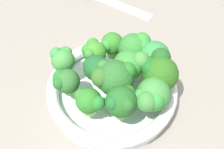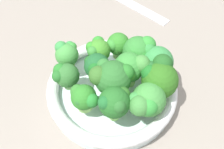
# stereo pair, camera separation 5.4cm
# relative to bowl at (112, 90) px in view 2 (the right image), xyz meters

# --- Properties ---
(ground_plane) EXTENTS (1.30, 1.30, 0.03)m
(ground_plane) POSITION_rel_bowl_xyz_m (0.03, -0.02, -0.03)
(ground_plane) COLOR gray
(bowl) EXTENTS (0.25, 0.25, 0.04)m
(bowl) POSITION_rel_bowl_xyz_m (0.00, 0.00, 0.00)
(bowl) COLOR silver
(bowl) RESTS_ON ground_plane
(broccoli_floret_0) EXTENTS (0.05, 0.05, 0.06)m
(broccoli_floret_0) POSITION_rel_bowl_xyz_m (0.06, -0.07, 0.05)
(broccoli_floret_0) COLOR #82BD68
(broccoli_floret_0) RESTS_ON bowl
(broccoli_floret_1) EXTENTS (0.07, 0.07, 0.08)m
(broccoli_floret_1) POSITION_rel_bowl_xyz_m (-0.04, 0.07, 0.06)
(broccoli_floret_1) COLOR #9BCA6E
(broccoli_floret_1) RESTS_ON bowl
(broccoli_floret_2) EXTENTS (0.05, 0.05, 0.06)m
(broccoli_floret_2) POSITION_rel_bowl_xyz_m (0.02, -0.10, 0.06)
(broccoli_floret_2) COLOR #8FBF59
(broccoli_floret_2) RESTS_ON bowl
(broccoli_floret_3) EXTENTS (0.05, 0.05, 0.06)m
(broccoli_floret_3) POSITION_rel_bowl_xyz_m (-0.02, -0.05, 0.06)
(broccoli_floret_3) COLOR #94CC62
(broccoli_floret_3) RESTS_ON bowl
(broccoli_floret_4) EXTENTS (0.06, 0.06, 0.07)m
(broccoli_floret_4) POSITION_rel_bowl_xyz_m (-0.07, 0.01, 0.06)
(broccoli_floret_4) COLOR #82BD5E
(broccoli_floret_4) RESTS_ON bowl
(broccoli_floret_5) EXTENTS (0.06, 0.05, 0.07)m
(broccoli_floret_5) POSITION_rel_bowl_xyz_m (0.05, 0.05, 0.07)
(broccoli_floret_5) COLOR #92DA61
(broccoli_floret_5) RESTS_ON bowl
(broccoli_floret_6) EXTENTS (0.07, 0.06, 0.07)m
(broccoli_floret_6) POSITION_rel_bowl_xyz_m (0.02, 0.08, 0.06)
(broccoli_floret_6) COLOR #86B852
(broccoli_floret_6) RESTS_ON bowl
(broccoli_floret_7) EXTENTS (0.07, 0.07, 0.08)m
(broccoli_floret_7) POSITION_rel_bowl_xyz_m (0.02, 0.01, 0.07)
(broccoli_floret_7) COLOR #8FBF60
(broccoli_floret_7) RESTS_ON bowl
(broccoli_floret_8) EXTENTS (0.07, 0.06, 0.07)m
(broccoli_floret_8) POSITION_rel_bowl_xyz_m (-0.06, 0.05, 0.06)
(broccoli_floret_8) COLOR #99D772
(broccoli_floret_8) RESTS_ON bowl
(broccoli_floret_9) EXTENTS (0.05, 0.06, 0.05)m
(broccoli_floret_9) POSITION_rel_bowl_xyz_m (0.07, -0.01, 0.05)
(broccoli_floret_9) COLOR #9ED66B
(broccoli_floret_9) RESTS_ON bowl
(broccoli_floret_10) EXTENTS (0.05, 0.04, 0.06)m
(broccoli_floret_10) POSITION_rel_bowl_xyz_m (-0.06, -0.04, 0.05)
(broccoli_floret_10) COLOR #8BBF62
(broccoli_floret_10) RESTS_ON bowl
(broccoli_floret_11) EXTENTS (0.05, 0.05, 0.07)m
(broccoli_floret_11) POSITION_rel_bowl_xyz_m (0.01, -0.03, 0.06)
(broccoli_floret_11) COLOR #85C35A
(broccoli_floret_11) RESTS_ON bowl
(broccoli_floret_12) EXTENTS (0.06, 0.06, 0.07)m
(broccoli_floret_12) POSITION_rel_bowl_xyz_m (-0.02, 0.02, 0.06)
(broccoli_floret_12) COLOR #86CB5F
(broccoli_floret_12) RESTS_ON bowl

